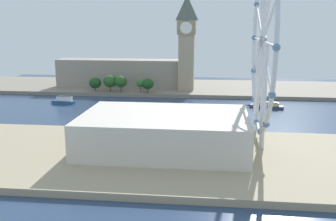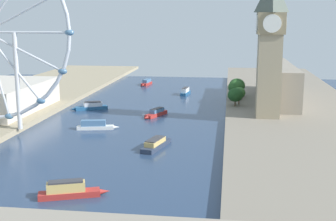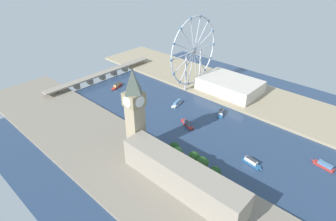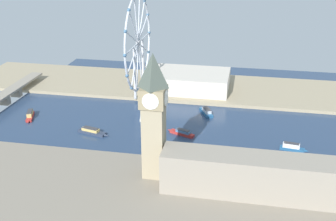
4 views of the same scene
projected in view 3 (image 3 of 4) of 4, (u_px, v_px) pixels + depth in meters
name	position (u px, v px, depth m)	size (l,w,h in m)	color
ground_plane	(203.00, 126.00, 312.65)	(370.46, 370.46, 0.00)	navy
riverbank_left	(137.00, 170.00, 248.41)	(90.00, 520.00, 3.00)	gray
riverbank_right	(247.00, 95.00, 375.37)	(90.00, 520.00, 3.00)	tan
clock_tower	(135.00, 111.00, 251.46)	(16.74, 16.74, 83.17)	tan
parliament_block	(181.00, 176.00, 221.95)	(22.00, 114.52, 25.72)	gray
tree_row_embankment	(195.00, 159.00, 246.66)	(12.60, 58.14, 14.50)	#513823
ferris_wheel	(194.00, 52.00, 370.86)	(95.75, 3.20, 97.53)	silver
riverside_hall	(230.00, 85.00, 378.40)	(53.91, 79.87, 17.30)	beige
river_bridge	(102.00, 75.00, 420.79)	(182.46, 12.18, 10.24)	gray
tour_boat_0	(252.00, 162.00, 256.10)	(6.92, 21.34, 5.99)	#235684
tour_boat_1	(117.00, 86.00, 398.49)	(24.33, 11.78, 6.06)	#B22D28
tour_boat_2	(137.00, 106.00, 347.86)	(11.75, 28.56, 4.91)	#2D384C
tour_boat_3	(187.00, 124.00, 313.33)	(12.28, 24.01, 4.83)	#B22D28
tour_boat_4	(324.00, 165.00, 253.17)	(7.89, 21.61, 5.14)	#B22D28
tour_boat_5	(177.00, 103.00, 354.07)	(23.94, 8.92, 5.22)	white
tour_boat_6	(221.00, 112.00, 334.43)	(24.48, 14.70, 5.59)	#235684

